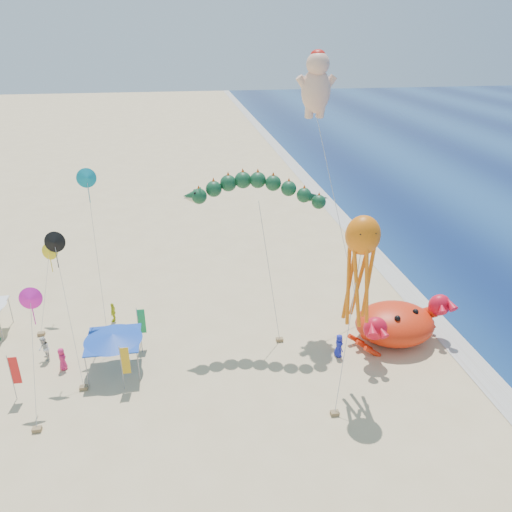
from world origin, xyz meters
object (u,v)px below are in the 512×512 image
at_px(dragon_kite, 256,195).
at_px(cherub_kite, 317,83).
at_px(octopus_kite, 360,262).
at_px(crab_inflatable, 396,323).
at_px(canopy_blue, 113,337).

bearing_deg(dragon_kite, cherub_kite, 37.88).
bearing_deg(octopus_kite, crab_inflatable, 40.06).
bearing_deg(cherub_kite, canopy_blue, -154.97).
bearing_deg(canopy_blue, dragon_kite, 17.55).
bearing_deg(cherub_kite, octopus_kite, -89.46).
distance_m(crab_inflatable, dragon_kite, 13.56).
distance_m(crab_inflatable, cherub_kite, 17.75).
bearing_deg(cherub_kite, dragon_kite, -142.12).
bearing_deg(octopus_kite, dragon_kite, 125.36).
bearing_deg(dragon_kite, crab_inflatable, -17.22).
relative_size(crab_inflatable, dragon_kite, 0.66).
relative_size(crab_inflatable, canopy_blue, 2.06).
bearing_deg(dragon_kite, octopus_kite, -54.64).
xyz_separation_m(crab_inflatable, cherub_kite, (-4.79, 6.72, 15.71)).
relative_size(octopus_kite, canopy_blue, 3.01).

